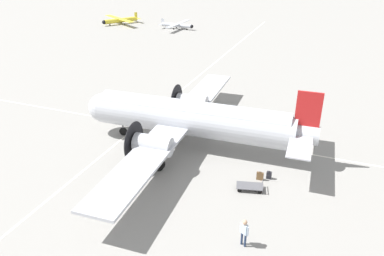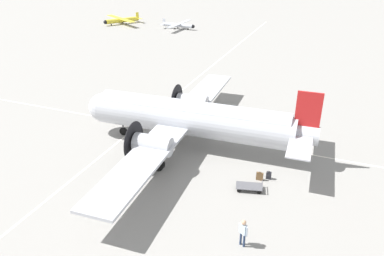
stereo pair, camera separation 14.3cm
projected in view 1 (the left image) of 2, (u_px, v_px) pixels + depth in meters
name	position (u px, v px, depth m)	size (l,w,h in m)	color
ground_plane	(192.00, 146.00, 30.88)	(300.00, 300.00, 0.00)	gray
apron_line_eastwest	(201.00, 135.00, 32.72)	(120.00, 0.16, 0.01)	silver
apron_line_northsouth	(128.00, 134.00, 32.88)	(0.16, 120.00, 0.01)	silver
airliner_main	(187.00, 118.00, 29.90)	(19.07, 25.41, 5.81)	silver
crew_foreground	(244.00, 230.00, 20.15)	(0.54, 0.35, 1.73)	navy
suitcase_near_door	(260.00, 176.00, 26.28)	(0.48, 0.13, 0.65)	brown
suitcase_upright_spare	(269.00, 175.00, 26.43)	(0.35, 0.20, 0.60)	#232328
baggage_cart	(250.00, 186.00, 25.22)	(1.95, 1.35, 0.56)	#56565B
light_aircraft_distant	(178.00, 25.00, 75.23)	(7.09, 9.59, 1.87)	#B7BCC6
light_aircraft_taxiing	(120.00, 20.00, 79.98)	(10.18, 8.17, 2.14)	yellow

